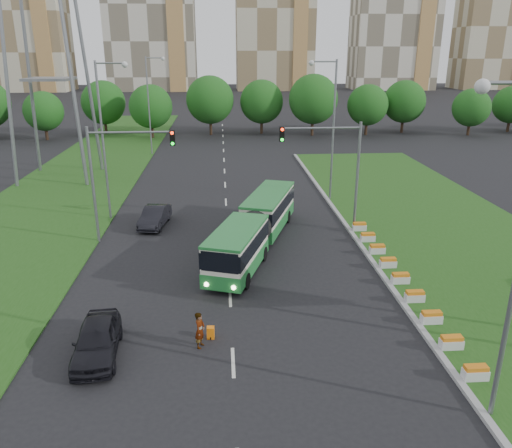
{
  "coord_description": "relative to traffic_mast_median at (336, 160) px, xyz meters",
  "views": [
    {
      "loc": [
        -3.29,
        -24.28,
        12.69
      ],
      "look_at": [
        -1.28,
        4.52,
        2.6
      ],
      "focal_mm": 35.0,
      "sensor_mm": 36.0,
      "label": 1
    }
  ],
  "objects": [
    {
      "name": "articulated_bus",
      "position": [
        -6.11,
        -2.84,
        -3.84
      ],
      "size": [
        2.34,
        15.0,
        2.47
      ],
      "rotation": [
        0.0,
        0.0,
        -0.33
      ],
      "color": "silver",
      "rests_on": "ground"
    },
    {
      "name": "grass_median",
      "position": [
        8.22,
        -2.0,
        -5.27
      ],
      "size": [
        14.0,
        60.0,
        0.15
      ],
      "primitive_type": "cube",
      "color": "#204D16",
      "rests_on": "ground"
    },
    {
      "name": "apartment_tower_east",
      "position": [
        50.22,
        140.0,
        18.15
      ],
      "size": [
        27.0,
        15.0,
        47.0
      ],
      "primitive_type": "cube",
      "color": "beige",
      "rests_on": "ground"
    },
    {
      "name": "car_left_near",
      "position": [
        -13.67,
        -15.06,
        -4.57
      ],
      "size": [
        2.2,
        4.7,
        1.56
      ],
      "primitive_type": "imported",
      "rotation": [
        0.0,
        0.0,
        0.08
      ],
      "color": "black",
      "rests_on": "ground"
    },
    {
      "name": "apartment_tower_ceast",
      "position": [
        10.22,
        140.0,
        19.65
      ],
      "size": [
        25.0,
        15.0,
        50.0
      ],
      "primitive_type": "cube",
      "color": "beige",
      "rests_on": "ground"
    },
    {
      "name": "ground",
      "position": [
        -4.78,
        -10.0,
        -5.35
      ],
      "size": [
        360.0,
        360.0,
        0.0
      ],
      "primitive_type": "plane",
      "color": "black",
      "rests_on": "ground"
    },
    {
      "name": "flower_planters",
      "position": [
        1.92,
        -9.2,
        -4.9
      ],
      "size": [
        1.1,
        18.1,
        0.6
      ],
      "primitive_type": null,
      "color": "silver",
      "rests_on": "grass_median"
    },
    {
      "name": "car_left_far",
      "position": [
        -13.24,
        2.09,
        -4.61
      ],
      "size": [
        2.2,
        4.69,
        1.49
      ],
      "primitive_type": "imported",
      "rotation": [
        0.0,
        0.0,
        -0.14
      ],
      "color": "black",
      "rests_on": "ground"
    },
    {
      "name": "street_lamps",
      "position": [
        -7.78,
        0.0,
        0.65
      ],
      "size": [
        36.0,
        60.0,
        12.0
      ],
      "primitive_type": null,
      "color": "slate",
      "rests_on": "ground"
    },
    {
      "name": "pedestrian",
      "position": [
        -9.21,
        -14.69,
        -4.49
      ],
      "size": [
        0.6,
        0.73,
        1.72
      ],
      "primitive_type": "imported",
      "rotation": [
        0.0,
        0.0,
        1.21
      ],
      "color": "gray",
      "rests_on": "ground"
    },
    {
      "name": "apartment_tower_cwest",
      "position": [
        -29.78,
        140.0,
        20.65
      ],
      "size": [
        28.0,
        15.0,
        52.0
      ],
      "primitive_type": "cube",
      "color": "beige",
      "rests_on": "ground"
    },
    {
      "name": "left_verge",
      "position": [
        -22.78,
        15.0,
        -5.3
      ],
      "size": [
        12.0,
        110.0,
        0.1
      ],
      "primitive_type": "cube",
      "color": "#204D16",
      "rests_on": "ground"
    },
    {
      "name": "shopping_trolley",
      "position": [
        -8.76,
        -14.01,
        -5.06
      ],
      "size": [
        0.34,
        0.36,
        0.58
      ],
      "rotation": [
        0.0,
        0.0,
        -0.06
      ],
      "color": "orange",
      "rests_on": "ground"
    },
    {
      "name": "midrise_east",
      "position": [
        85.22,
        140.0,
        14.65
      ],
      "size": [
        24.0,
        14.0,
        40.0
      ],
      "primitive_type": "cube",
      "color": "beige",
      "rests_on": "ground"
    },
    {
      "name": "lane_markings",
      "position": [
        -7.78,
        10.0,
        -5.35
      ],
      "size": [
        0.2,
        100.0,
        0.01
      ],
      "primitive_type": null,
      "color": "silver",
      "rests_on": "ground"
    },
    {
      "name": "median_kerb",
      "position": [
        1.27,
        -2.0,
        -5.26
      ],
      "size": [
        0.3,
        60.0,
        0.18
      ],
      "primitive_type": "cube",
      "color": "#979797",
      "rests_on": "ground"
    },
    {
      "name": "apartment_tower_west",
      "position": [
        -69.78,
        140.0,
        18.65
      ],
      "size": [
        26.0,
        15.0,
        48.0
      ],
      "primitive_type": "cube",
      "color": "beige",
      "rests_on": "ground"
    },
    {
      "name": "traffic_mast_median",
      "position": [
        0.0,
        0.0,
        0.0
      ],
      "size": [
        5.76,
        0.32,
        8.0
      ],
      "color": "slate",
      "rests_on": "ground"
    },
    {
      "name": "traffic_mast_left",
      "position": [
        -15.16,
        -1.0,
        0.0
      ],
      "size": [
        5.76,
        0.32,
        8.0
      ],
      "color": "slate",
      "rests_on": "ground"
    },
    {
      "name": "tree_line",
      "position": [
        5.22,
        45.0,
        -0.85
      ],
      "size": [
        120.0,
        8.0,
        9.0
      ],
      "primitive_type": null,
      "color": "#184A13",
      "rests_on": "ground"
    }
  ]
}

